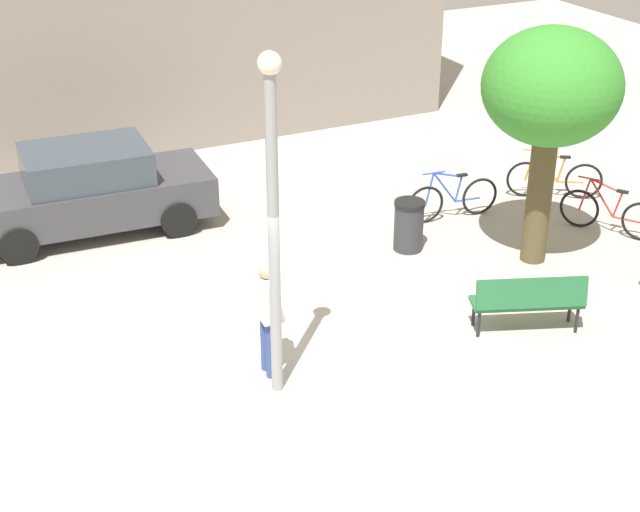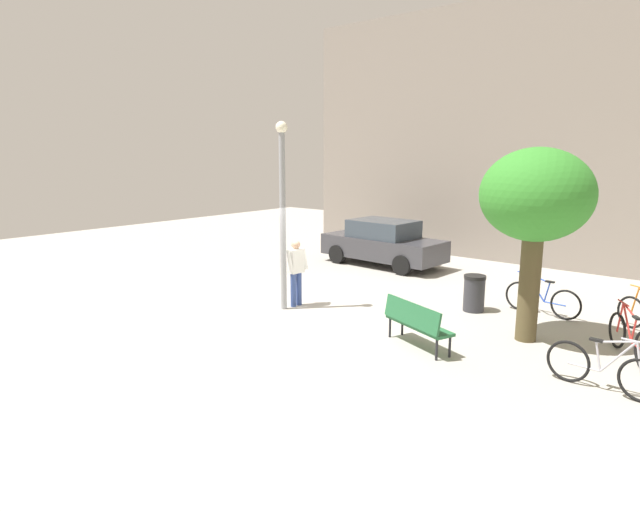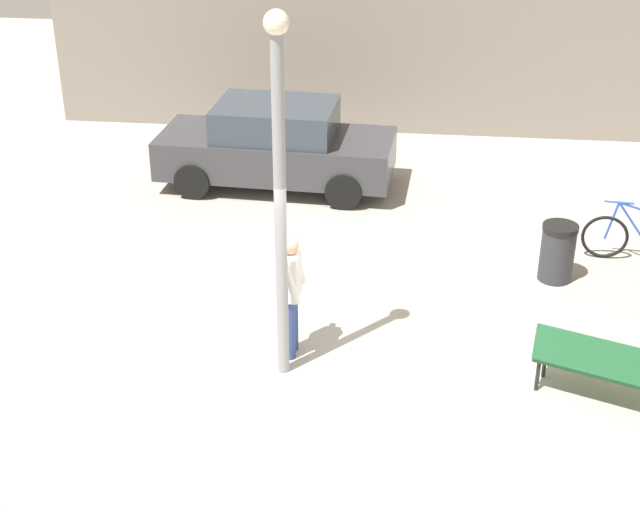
# 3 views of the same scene
# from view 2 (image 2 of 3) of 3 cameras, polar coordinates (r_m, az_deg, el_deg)

# --- Properties ---
(ground_plane) EXTENTS (36.00, 36.00, 0.00)m
(ground_plane) POSITION_cam_2_polar(r_m,az_deg,el_deg) (12.80, 0.45, -6.12)
(ground_plane) COLOR #A8A399
(building_facade) EXTENTS (14.33, 2.00, 8.85)m
(building_facade) POSITION_cam_2_polar(r_m,az_deg,el_deg) (20.60, 18.20, 12.30)
(building_facade) COLOR gray
(building_facade) RESTS_ON ground_plane
(lamppost) EXTENTS (0.28, 0.28, 4.50)m
(lamppost) POSITION_cam_2_polar(r_m,az_deg,el_deg) (12.66, -4.04, 5.50)
(lamppost) COLOR gray
(lamppost) RESTS_ON ground_plane
(person_by_lamppost) EXTENTS (0.30, 0.60, 1.67)m
(person_by_lamppost) POSITION_cam_2_polar(r_m,az_deg,el_deg) (13.16, -2.59, -1.31)
(person_by_lamppost) COLOR #334784
(person_by_lamppost) RESTS_ON ground_plane
(park_bench) EXTENTS (1.66, 1.02, 0.92)m
(park_bench) POSITION_cam_2_polar(r_m,az_deg,el_deg) (10.61, 10.24, -6.88)
(park_bench) COLOR #236038
(park_bench) RESTS_ON ground_plane
(plaza_tree) EXTENTS (2.16, 2.16, 3.89)m
(plaza_tree) POSITION_cam_2_polar(r_m,az_deg,el_deg) (11.23, 22.21, 5.73)
(plaza_tree) COLOR #4E4328
(plaza_tree) RESTS_ON ground_plane
(bicycle_silver) EXTENTS (1.81, 0.20, 0.97)m
(bicycle_silver) POSITION_cam_2_polar(r_m,az_deg,el_deg) (9.77, 28.25, -10.66)
(bicycle_silver) COLOR black
(bicycle_silver) RESTS_ON ground_plane
(bicycle_blue) EXTENTS (1.81, 0.22, 0.97)m
(bicycle_blue) POSITION_cam_2_polar(r_m,az_deg,el_deg) (13.60, 22.73, -4.29)
(bicycle_blue) COLOR black
(bicycle_blue) RESTS_ON ground_plane
(bicycle_red) EXTENTS (1.04, 1.54, 0.97)m
(bicycle_red) POSITION_cam_2_polar(r_m,az_deg,el_deg) (11.53, 30.36, -7.64)
(bicycle_red) COLOR black
(bicycle_red) RESTS_ON ground_plane
(parked_car_charcoal) EXTENTS (4.29, 2.00, 1.55)m
(parked_car_charcoal) POSITION_cam_2_polar(r_m,az_deg,el_deg) (18.13, 6.78, 1.42)
(parked_car_charcoal) COLOR #38383D
(parked_car_charcoal) RESTS_ON ground_plane
(trash_bin) EXTENTS (0.52, 0.52, 0.88)m
(trash_bin) POSITION_cam_2_polar(r_m,az_deg,el_deg) (13.36, 16.24, -3.85)
(trash_bin) COLOR #2D2D33
(trash_bin) RESTS_ON ground_plane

